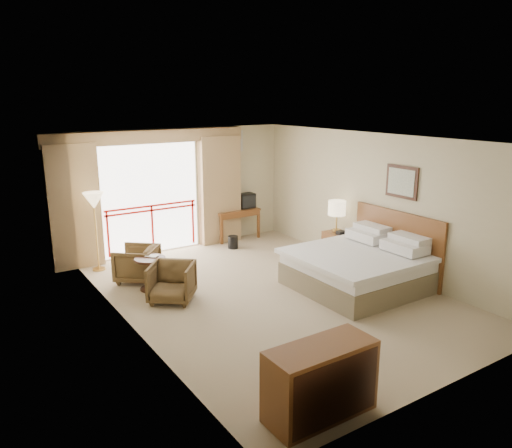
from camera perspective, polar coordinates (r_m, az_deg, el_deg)
floor at (r=8.86m, az=1.80°, el=-8.00°), size 7.00×7.00×0.00m
ceiling at (r=8.22m, az=1.95°, el=9.68°), size 7.00×7.00×0.00m
wall_back at (r=11.41m, az=-8.29°, el=4.04°), size 5.00×0.00×5.00m
wall_front at (r=6.04m, az=21.40°, el=-6.22°), size 5.00×0.00×5.00m
wall_left at (r=7.34m, az=-14.34°, el=-2.08°), size 0.00×7.00×7.00m
wall_right at (r=10.05m, az=13.64°, el=2.37°), size 0.00×7.00×7.00m
balcony_door at (r=11.12m, az=-11.95°, el=2.81°), size 2.40×0.00×2.40m
balcony_railing at (r=11.18m, az=-11.81°, el=0.85°), size 2.09×0.03×1.02m
curtain_left at (r=10.52m, az=-20.08°, el=1.86°), size 1.00×0.26×2.50m
curtain_right at (r=11.68m, az=-4.17°, el=3.89°), size 1.00×0.26×2.50m
valance at (r=10.84m, az=-12.13°, el=9.73°), size 4.40×0.22×0.28m
hvac_vent at (r=11.86m, az=-2.63°, el=9.44°), size 0.50×0.04×0.50m
bed at (r=9.20m, az=11.68°, el=-4.92°), size 2.13×2.06×0.97m
headboard at (r=9.80m, az=15.78°, el=-2.29°), size 0.06×2.10×1.30m
framed_art at (r=9.55m, az=16.31°, el=4.63°), size 0.04×0.72×0.60m
nightstand at (r=10.58m, az=9.24°, el=-2.61°), size 0.48×0.55×0.63m
table_lamp at (r=10.41m, az=9.23°, el=1.75°), size 0.36×0.36×0.64m
phone at (r=10.34m, az=9.67°, el=-0.99°), size 0.17×0.14×0.08m
desk at (r=12.10m, az=-2.50°, el=0.99°), size 1.12×0.54×0.73m
tv at (r=12.13m, az=-1.16°, el=2.69°), size 0.40×0.32×0.36m
coffee_maker at (r=11.82m, az=-3.85°, el=2.10°), size 0.16×0.16×0.26m
cup at (r=11.87m, az=-3.09°, el=1.73°), size 0.07×0.07×0.09m
wastebasket at (r=11.39m, az=-2.65°, el=-2.08°), size 0.28×0.28×0.29m
armchair_far at (r=9.72m, az=-13.34°, el=-6.31°), size 1.02×1.02×0.67m
armchair_near at (r=8.70m, az=-9.51°, el=-8.62°), size 1.01×1.01×0.66m
side_table at (r=9.09m, az=-11.98°, el=-4.95°), size 0.55×0.55×0.60m
book at (r=9.03m, az=-12.05°, el=-3.80°), size 0.26×0.26×0.02m
floor_lamp at (r=10.17m, az=-18.04°, el=2.23°), size 0.40×0.40×1.57m
dresser at (r=5.65m, az=7.42°, el=-17.38°), size 1.23×0.52×0.82m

